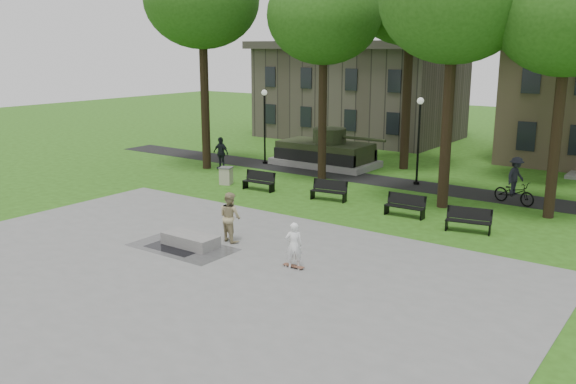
# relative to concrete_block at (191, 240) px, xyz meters

# --- Properties ---
(ground) EXTENTS (120.00, 120.00, 0.00)m
(ground) POSITION_rel_concrete_block_xyz_m (1.99, 2.61, -0.24)
(ground) COLOR #284F12
(ground) RESTS_ON ground
(plaza) EXTENTS (22.00, 16.00, 0.02)m
(plaza) POSITION_rel_concrete_block_xyz_m (1.99, -2.39, -0.23)
(plaza) COLOR gray
(plaza) RESTS_ON ground
(footpath) EXTENTS (44.00, 2.60, 0.01)m
(footpath) POSITION_rel_concrete_block_xyz_m (1.99, 14.61, -0.24)
(footpath) COLOR black
(footpath) RESTS_ON ground
(building_left) EXTENTS (15.00, 10.00, 7.20)m
(building_left) POSITION_rel_concrete_block_xyz_m (-9.01, 29.11, 3.35)
(building_left) COLOR #4C443D
(building_left) RESTS_ON ground
(tree_0) EXTENTS (6.80, 6.80, 12.97)m
(tree_0) POSITION_rel_concrete_block_xyz_m (-10.01, 11.61, 9.78)
(tree_0) COLOR black
(tree_0) RESTS_ON ground
(tree_1) EXTENTS (6.20, 6.20, 11.63)m
(tree_1) POSITION_rel_concrete_block_xyz_m (-2.51, 13.11, 8.71)
(tree_1) COLOR black
(tree_1) RESTS_ON ground
(tree_2) EXTENTS (6.60, 6.60, 12.16)m
(tree_2) POSITION_rel_concrete_block_xyz_m (5.49, 11.11, 9.07)
(tree_2) COLOR black
(tree_2) RESTS_ON ground
(tree_3) EXTENTS (6.00, 6.00, 11.19)m
(tree_3) POSITION_rel_concrete_block_xyz_m (9.99, 12.11, 8.35)
(tree_3) COLOR black
(tree_3) RESTS_ON ground
(tree_5) EXTENTS (6.40, 6.40, 12.44)m
(tree_5) POSITION_rel_concrete_block_xyz_m (8.49, 19.11, 9.42)
(tree_5) COLOR black
(tree_5) RESTS_ON ground
(lamp_left) EXTENTS (0.36, 0.36, 4.73)m
(lamp_left) POSITION_rel_concrete_block_xyz_m (-8.01, 14.91, 2.55)
(lamp_left) COLOR black
(lamp_left) RESTS_ON ground
(lamp_mid) EXTENTS (0.36, 0.36, 4.73)m
(lamp_mid) POSITION_rel_concrete_block_xyz_m (2.49, 14.91, 2.55)
(lamp_mid) COLOR black
(lamp_mid) RESTS_ON ground
(tank_monument) EXTENTS (7.45, 3.40, 2.40)m
(tank_monument) POSITION_rel_concrete_block_xyz_m (-4.47, 16.61, 0.61)
(tank_monument) COLOR gray
(tank_monument) RESTS_ON ground
(puddle) EXTENTS (2.20, 1.20, 0.00)m
(puddle) POSITION_rel_concrete_block_xyz_m (-0.33, -0.50, -0.22)
(puddle) COLOR black
(puddle) RESTS_ON plaza
(concrete_block) EXTENTS (2.20, 1.01, 0.45)m
(concrete_block) POSITION_rel_concrete_block_xyz_m (0.00, 0.00, 0.00)
(concrete_block) COLOR gray
(concrete_block) RESTS_ON plaza
(skateboard) EXTENTS (0.78, 0.21, 0.07)m
(skateboard) POSITION_rel_concrete_block_xyz_m (4.51, 0.35, -0.19)
(skateboard) COLOR brown
(skateboard) RESTS_ON plaza
(skateboarder) EXTENTS (0.70, 0.67, 1.60)m
(skateboarder) POSITION_rel_concrete_block_xyz_m (4.52, 0.35, 0.58)
(skateboarder) COLOR white
(skateboarder) RESTS_ON plaza
(friend_watching) EXTENTS (1.08, 0.93, 1.93)m
(friend_watching) POSITION_rel_concrete_block_xyz_m (0.83, 1.34, 0.74)
(friend_watching) COLOR tan
(friend_watching) RESTS_ON plaza
(pedestrian_walker) EXTENTS (1.17, 0.49, 1.98)m
(pedestrian_walker) POSITION_rel_concrete_block_xyz_m (-9.16, 11.97, 0.75)
(pedestrian_walker) COLOR black
(pedestrian_walker) RESTS_ON ground
(cyclist) EXTENTS (2.22, 1.32, 2.28)m
(cyclist) POSITION_rel_concrete_block_xyz_m (8.05, 13.67, 0.69)
(cyclist) COLOR black
(cyclist) RESTS_ON ground
(park_bench_0) EXTENTS (1.82, 0.61, 1.00)m
(park_bench_0) POSITION_rel_concrete_block_xyz_m (-3.65, 8.82, 0.28)
(park_bench_0) COLOR black
(park_bench_0) RESTS_ON ground
(park_bench_1) EXTENTS (1.85, 0.79, 1.00)m
(park_bench_1) POSITION_rel_concrete_block_xyz_m (0.49, 9.11, 0.28)
(park_bench_1) COLOR black
(park_bench_1) RESTS_ON ground
(park_bench_2) EXTENTS (1.81, 0.58, 1.00)m
(park_bench_2) POSITION_rel_concrete_block_xyz_m (4.78, 8.58, 0.28)
(park_bench_2) COLOR black
(park_bench_2) RESTS_ON ground
(park_bench_3) EXTENTS (1.85, 0.88, 1.00)m
(park_bench_3) POSITION_rel_concrete_block_xyz_m (7.88, 7.93, 0.28)
(park_bench_3) COLOR black
(park_bench_3) RESTS_ON ground
(trash_bin) EXTENTS (0.85, 0.85, 0.96)m
(trash_bin) POSITION_rel_concrete_block_xyz_m (-6.01, 8.86, 0.24)
(trash_bin) COLOR #BDB59C
(trash_bin) RESTS_ON ground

